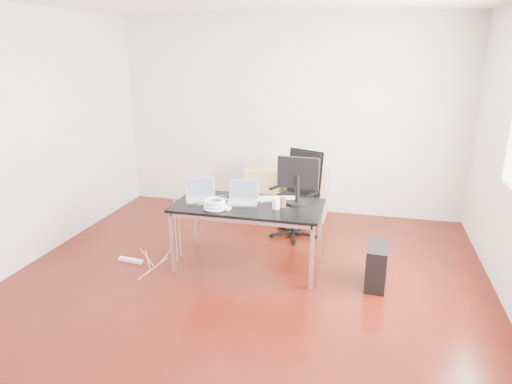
% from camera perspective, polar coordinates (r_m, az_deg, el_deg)
% --- Properties ---
extents(room_shell, '(5.00, 5.00, 5.00)m').
position_cam_1_polar(room_shell, '(4.29, -1.31, 4.91)').
color(room_shell, '#3C0C06').
rests_on(room_shell, ground).
extents(desk, '(1.60, 0.80, 0.73)m').
position_cam_1_polar(desk, '(4.95, -0.99, -2.13)').
color(desk, black).
rests_on(desk, ground).
extents(office_chair, '(0.63, 0.65, 1.08)m').
position_cam_1_polar(office_chair, '(5.89, 5.27, 0.29)').
color(office_chair, black).
rests_on(office_chair, ground).
extents(filing_cabinet_left, '(0.50, 0.50, 0.70)m').
position_cam_1_polar(filing_cabinet_left, '(6.73, 1.01, 0.25)').
color(filing_cabinet_left, tan).
rests_on(filing_cabinet_left, ground).
extents(filing_cabinet_right, '(0.50, 0.50, 0.70)m').
position_cam_1_polar(filing_cabinet_right, '(6.61, 6.69, -0.17)').
color(filing_cabinet_right, tan).
rests_on(filing_cabinet_right, ground).
extents(pc_tower, '(0.23, 0.46, 0.44)m').
position_cam_1_polar(pc_tower, '(4.88, 14.87, -8.86)').
color(pc_tower, black).
rests_on(pc_tower, ground).
extents(wastebasket, '(0.30, 0.30, 0.28)m').
position_cam_1_polar(wastebasket, '(6.75, 3.66, -1.60)').
color(wastebasket, black).
rests_on(wastebasket, ground).
extents(power_strip, '(0.30, 0.09, 0.04)m').
position_cam_1_polar(power_strip, '(5.48, -15.41, -8.22)').
color(power_strip, white).
rests_on(power_strip, ground).
extents(laptop_left, '(0.41, 0.38, 0.23)m').
position_cam_1_polar(laptop_left, '(5.11, -6.94, -0.32)').
color(laptop_left, silver).
rests_on(laptop_left, desk).
extents(laptop_right, '(0.36, 0.29, 0.23)m').
position_cam_1_polar(laptop_right, '(4.98, -1.65, -0.69)').
color(laptop_right, silver).
rests_on(laptop_right, desk).
extents(monitor, '(0.45, 0.26, 0.51)m').
position_cam_1_polar(monitor, '(4.92, 5.26, 1.79)').
color(monitor, black).
rests_on(monitor, desk).
extents(keyboard, '(0.46, 0.24, 0.02)m').
position_cam_1_polar(keyboard, '(5.08, 2.47, -0.84)').
color(keyboard, white).
rests_on(keyboard, desk).
extents(cup_white, '(0.09, 0.09, 0.12)m').
position_cam_1_polar(cup_white, '(4.78, 2.51, -1.43)').
color(cup_white, white).
rests_on(cup_white, desk).
extents(cup_brown, '(0.09, 0.09, 0.10)m').
position_cam_1_polar(cup_brown, '(4.84, 3.31, -1.33)').
color(cup_brown, brown).
rests_on(cup_brown, desk).
extents(cable_coil, '(0.24, 0.24, 0.11)m').
position_cam_1_polar(cable_coil, '(4.78, -5.18, -1.57)').
color(cable_coil, white).
rests_on(cable_coil, desk).
extents(power_adapter, '(0.09, 0.09, 0.03)m').
position_cam_1_polar(power_adapter, '(4.78, -3.70, -2.03)').
color(power_adapter, white).
rests_on(power_adapter, desk).
extents(speaker, '(0.10, 0.09, 0.18)m').
position_cam_1_polar(speaker, '(6.59, 0.56, 3.86)').
color(speaker, '#9E9E9E').
rests_on(speaker, filing_cabinet_left).
extents(navy_garment, '(0.31, 0.25, 0.09)m').
position_cam_1_polar(navy_garment, '(6.49, 6.24, 3.14)').
color(navy_garment, black).
rests_on(navy_garment, filing_cabinet_right).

